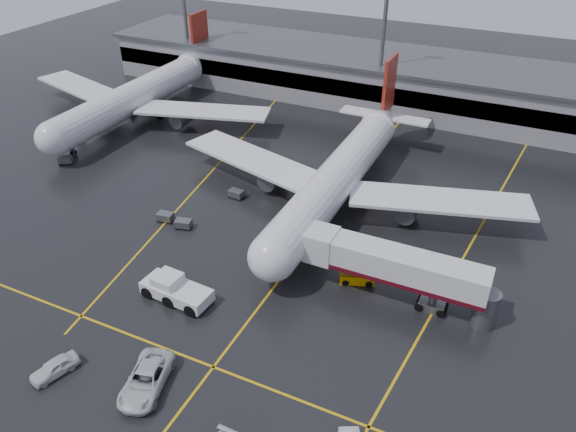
% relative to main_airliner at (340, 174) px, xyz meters
% --- Properties ---
extents(ground, '(220.00, 220.00, 0.00)m').
position_rel_main_airliner_xyz_m(ground, '(0.00, -9.70, -4.21)').
color(ground, black).
rests_on(ground, ground).
extents(apron_line_centre, '(0.25, 90.00, 0.02)m').
position_rel_main_airliner_xyz_m(apron_line_centre, '(0.00, -9.70, -4.20)').
color(apron_line_centre, gold).
rests_on(apron_line_centre, ground).
extents(apron_line_stop, '(60.00, 0.25, 0.02)m').
position_rel_main_airliner_xyz_m(apron_line_stop, '(0.00, -31.70, -4.20)').
color(apron_line_stop, gold).
rests_on(apron_line_stop, ground).
extents(apron_line_left, '(9.99, 69.35, 0.02)m').
position_rel_main_airliner_xyz_m(apron_line_left, '(-20.00, 0.30, -4.20)').
color(apron_line_left, gold).
rests_on(apron_line_left, ground).
extents(apron_line_right, '(7.57, 69.64, 0.02)m').
position_rel_main_airliner_xyz_m(apron_line_right, '(18.00, 0.30, -4.20)').
color(apron_line_right, gold).
rests_on(apron_line_right, ground).
extents(terminal, '(122.00, 19.00, 8.60)m').
position_rel_main_airliner_xyz_m(terminal, '(0.00, 38.23, 0.11)').
color(terminal, gray).
rests_on(terminal, ground).
extents(light_mast_left, '(3.00, 1.20, 25.45)m').
position_rel_main_airliner_xyz_m(light_mast_left, '(-45.00, 32.30, 10.27)').
color(light_mast_left, '#595B60').
rests_on(light_mast_left, ground).
extents(light_mast_mid, '(3.00, 1.20, 25.45)m').
position_rel_main_airliner_xyz_m(light_mast_mid, '(-5.00, 32.30, 10.27)').
color(light_mast_mid, '#595B60').
rests_on(light_mast_mid, ground).
extents(main_airliner, '(48.80, 45.60, 14.10)m').
position_rel_main_airliner_xyz_m(main_airliner, '(0.00, 0.00, 0.00)').
color(main_airliner, silver).
rests_on(main_airliner, ground).
extents(second_airliner, '(48.80, 45.60, 14.10)m').
position_rel_main_airliner_xyz_m(second_airliner, '(-42.00, 12.00, 0.00)').
color(second_airliner, silver).
rests_on(second_airliner, ground).
extents(jet_bridge, '(19.90, 3.40, 6.05)m').
position_rel_main_airliner_xyz_m(jet_bridge, '(11.87, -15.70, -0.28)').
color(jet_bridge, silver).
rests_on(jet_bridge, ground).
extents(pushback_tractor, '(7.73, 3.72, 2.69)m').
position_rel_main_airliner_xyz_m(pushback_tractor, '(-8.51, -25.32, -3.14)').
color(pushback_tractor, silver).
rests_on(pushback_tractor, ground).
extents(belt_loader, '(4.07, 2.81, 2.38)m').
position_rel_main_airliner_xyz_m(belt_loader, '(7.70, -14.74, -3.62)').
color(belt_loader, '#D59200').
rests_on(belt_loader, ground).
extents(service_van_a, '(4.78, 7.38, 1.89)m').
position_rel_main_airliner_xyz_m(service_van_a, '(-3.99, -36.04, -3.26)').
color(service_van_a, silver).
rests_on(service_van_a, ground).
extents(service_van_d, '(2.99, 4.63, 1.47)m').
position_rel_main_airliner_xyz_m(service_van_d, '(-12.30, -38.29, -3.48)').
color(service_van_d, silver).
rests_on(service_van_d, ground).
extents(baggage_cart_a, '(2.26, 1.76, 1.12)m').
position_rel_main_airliner_xyz_m(baggage_cart_a, '(-15.25, -14.05, -3.58)').
color(baggage_cart_a, '#595B60').
rests_on(baggage_cart_a, ground).
extents(baggage_cart_b, '(2.17, 1.58, 1.12)m').
position_rel_main_airliner_xyz_m(baggage_cart_b, '(-18.21, -13.70, -3.58)').
color(baggage_cart_b, '#595B60').
rests_on(baggage_cart_b, ground).
extents(baggage_cart_c, '(2.12, 1.49, 1.12)m').
position_rel_main_airliner_xyz_m(baggage_cart_c, '(-12.95, -4.88, -3.58)').
color(baggage_cart_c, '#595B60').
rests_on(baggage_cart_c, ground).
extents(baggage_cart_d, '(2.35, 1.98, 1.12)m').
position_rel_main_airliner_xyz_m(baggage_cart_d, '(-45.72, 0.31, -3.58)').
color(baggage_cart_d, '#595B60').
rests_on(baggage_cart_d, ground).
extents(baggage_cart_e, '(2.38, 2.12, 1.12)m').
position_rel_main_airliner_xyz_m(baggage_cart_e, '(-41.16, -7.14, -3.58)').
color(baggage_cart_e, '#595B60').
rests_on(baggage_cart_e, ground).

